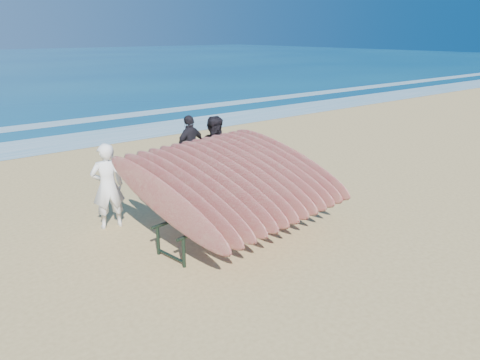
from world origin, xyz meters
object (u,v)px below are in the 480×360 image
(surfboard_rack, at_px, (235,180))
(person_dark_b, at_px, (190,146))
(person_dark_a, at_px, (217,155))
(person_white, at_px, (108,186))

(surfboard_rack, bearing_deg, person_dark_b, 61.35)
(surfboard_rack, bearing_deg, person_dark_a, 53.78)
(surfboard_rack, relative_size, person_white, 2.20)
(surfboard_rack, xyz_separation_m, person_dark_b, (1.30, 3.43, -0.24))
(surfboard_rack, distance_m, person_white, 2.37)
(surfboard_rack, relative_size, person_dark_b, 2.27)
(person_white, xyz_separation_m, person_dark_b, (2.94, 1.74, -0.02))
(person_white, distance_m, person_dark_a, 2.74)
(person_white, relative_size, person_dark_a, 0.92)
(person_white, bearing_deg, surfboard_rack, 146.48)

